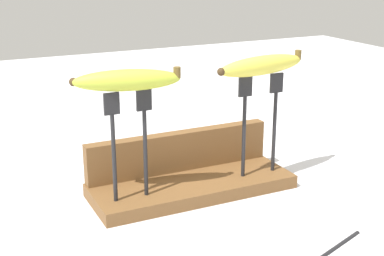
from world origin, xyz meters
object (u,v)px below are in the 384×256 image
at_px(fork_stand_right, 260,116).
at_px(fork_stand_left, 129,135).
at_px(banana_raised_right, 262,65).
at_px(banana_raised_left, 127,80).

bearing_deg(fork_stand_right, fork_stand_left, 180.00).
distance_m(fork_stand_left, banana_raised_right, 0.27).
bearing_deg(fork_stand_left, banana_raised_left, 166.25).
distance_m(fork_stand_left, fork_stand_right, 0.25).
height_order(fork_stand_right, banana_raised_right, banana_raised_right).
relative_size(fork_stand_right, banana_raised_left, 1.07).
bearing_deg(banana_raised_right, fork_stand_left, 180.00).
relative_size(banana_raised_left, banana_raised_right, 0.89).
xyz_separation_m(fork_stand_left, fork_stand_right, (0.25, 0.00, 0.00)).
bearing_deg(banana_raised_left, banana_raised_right, -0.01).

